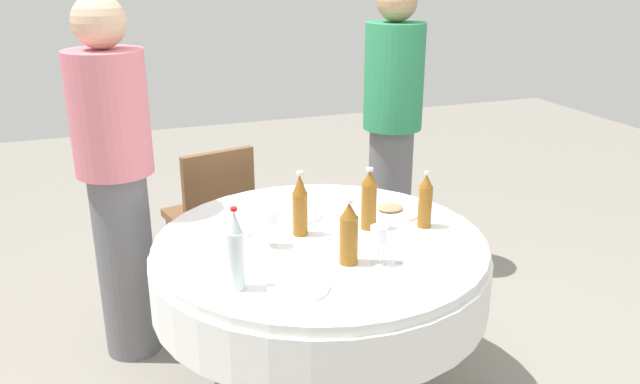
{
  "coord_description": "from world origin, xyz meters",
  "views": [
    {
      "loc": [
        0.83,
        2.26,
        1.81
      ],
      "look_at": [
        0.0,
        0.0,
        0.94
      ],
      "focal_mm": 36.34,
      "sensor_mm": 36.0,
      "label": 1
    }
  ],
  "objects": [
    {
      "name": "chair_inner",
      "position": [
        0.24,
        -1.04,
        0.52
      ],
      "size": [
        0.48,
        0.48,
        0.87
      ],
      "rotation": [
        0.0,
        0.0,
        3.37
      ],
      "color": "brown",
      "rests_on": "ground_plane"
    },
    {
      "name": "person_outer",
      "position": [
        -0.83,
        -1.05,
        0.9
      ],
      "size": [
        0.34,
        0.34,
        1.71
      ],
      "rotation": [
        0.0,
        0.0,
        2.47
      ],
      "color": "slate",
      "rests_on": "ground_plane"
    },
    {
      "name": "bottle_clear_outer",
      "position": [
        0.41,
        0.3,
        0.88
      ],
      "size": [
        0.06,
        0.06,
        0.3
      ],
      "color": "silver",
      "rests_on": "dining_table"
    },
    {
      "name": "plate_left",
      "position": [
        0.22,
        0.37,
        0.75
      ],
      "size": [
        0.22,
        0.22,
        0.02
      ],
      "color": "white",
      "rests_on": "dining_table"
    },
    {
      "name": "person_far",
      "position": [
        0.74,
        -0.64,
        0.89
      ],
      "size": [
        0.34,
        0.34,
        1.68
      ],
      "rotation": [
        0.0,
        0.0,
        4.0
      ],
      "color": "slate",
      "rests_on": "ground_plane"
    },
    {
      "name": "bottle_amber_mid",
      "position": [
        -0.02,
        0.24,
        0.86
      ],
      "size": [
        0.07,
        0.07,
        0.25
      ],
      "color": "#8C5619",
      "rests_on": "dining_table"
    },
    {
      "name": "knife_outer",
      "position": [
        -0.11,
        0.09,
        0.74
      ],
      "size": [
        0.04,
        0.18,
        0.0
      ],
      "primitive_type": "cube",
      "rotation": [
        0.0,
        0.0,
        4.58
      ],
      "color": "silver",
      "rests_on": "dining_table"
    },
    {
      "name": "bottle_amber_far",
      "position": [
        -0.46,
        0.03,
        0.85
      ],
      "size": [
        0.06,
        0.06,
        0.25
      ],
      "color": "#8C5619",
      "rests_on": "dining_table"
    },
    {
      "name": "plate_south",
      "position": [
        0.35,
        -0.21,
        0.75
      ],
      "size": [
        0.25,
        0.25,
        0.02
      ],
      "color": "white",
      "rests_on": "dining_table"
    },
    {
      "name": "bottle_amber_east",
      "position": [
        -0.23,
        -0.03,
        0.86
      ],
      "size": [
        0.07,
        0.07,
        0.27
      ],
      "color": "#8C5619",
      "rests_on": "dining_table"
    },
    {
      "name": "plate_front",
      "position": [
        0.01,
        -0.27,
        0.75
      ],
      "size": [
        0.23,
        0.23,
        0.02
      ],
      "color": "white",
      "rests_on": "dining_table"
    },
    {
      "name": "wine_glass_east",
      "position": [
        0.21,
        -0.0,
        0.85
      ],
      "size": [
        0.07,
        0.07,
        0.15
      ],
      "color": "white",
      "rests_on": "dining_table"
    },
    {
      "name": "wine_glass_north",
      "position": [
        -0.13,
        0.28,
        0.85
      ],
      "size": [
        0.06,
        0.06,
        0.15
      ],
      "color": "white",
      "rests_on": "dining_table"
    },
    {
      "name": "bottle_amber_north",
      "position": [
        0.06,
        -0.07,
        0.87
      ],
      "size": [
        0.06,
        0.06,
        0.27
      ],
      "color": "#8C5619",
      "rests_on": "dining_table"
    },
    {
      "name": "spoon_mid",
      "position": [
        -0.28,
        0.32,
        0.74
      ],
      "size": [
        0.18,
        0.03,
        0.0
      ],
      "primitive_type": "cube",
      "rotation": [
        0.0,
        0.0,
        3.06
      ],
      "color": "silver",
      "rests_on": "dining_table"
    },
    {
      "name": "plate_near",
      "position": [
        -0.39,
        -0.16,
        0.75
      ],
      "size": [
        0.26,
        0.26,
        0.04
      ],
      "color": "white",
      "rests_on": "dining_table"
    },
    {
      "name": "dining_table",
      "position": [
        0.0,
        0.0,
        0.59
      ],
      "size": [
        1.38,
        1.38,
        0.74
      ],
      "color": "white",
      "rests_on": "ground_plane"
    }
  ]
}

